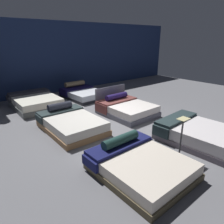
{
  "coord_description": "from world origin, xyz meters",
  "views": [
    {
      "loc": [
        -3.96,
        -4.91,
        2.68
      ],
      "look_at": [
        0.22,
        0.08,
        0.36
      ],
      "focal_mm": 33.2,
      "sensor_mm": 36.0,
      "label": 1
    }
  ],
  "objects_px": {
    "bed_3": "(126,108)",
    "bed_4": "(35,102)",
    "bed_1": "(199,134)",
    "price_sign": "(180,143)",
    "bed_2": "(71,123)",
    "bed_5": "(83,93)",
    "bed_0": "(139,164)"
  },
  "relations": [
    {
      "from": "bed_3",
      "to": "bed_4",
      "type": "bearing_deg",
      "value": 128.07
    },
    {
      "from": "bed_1",
      "to": "bed_4",
      "type": "height_order",
      "value": "bed_4"
    },
    {
      "from": "price_sign",
      "to": "bed_3",
      "type": "bearing_deg",
      "value": 69.76
    },
    {
      "from": "price_sign",
      "to": "bed_2",
      "type": "bearing_deg",
      "value": 110.73
    },
    {
      "from": "bed_4",
      "to": "bed_5",
      "type": "bearing_deg",
      "value": 2.72
    },
    {
      "from": "bed_0",
      "to": "price_sign",
      "type": "xyz_separation_m",
      "value": [
        1.15,
        -0.22,
        0.18
      ]
    },
    {
      "from": "bed_3",
      "to": "bed_4",
      "type": "distance_m",
      "value": 3.7
    },
    {
      "from": "bed_1",
      "to": "bed_3",
      "type": "relative_size",
      "value": 1.1
    },
    {
      "from": "bed_2",
      "to": "bed_5",
      "type": "distance_m",
      "value": 3.67
    },
    {
      "from": "bed_4",
      "to": "bed_5",
      "type": "relative_size",
      "value": 1.05
    },
    {
      "from": "bed_5",
      "to": "bed_1",
      "type": "bearing_deg",
      "value": -91.17
    },
    {
      "from": "bed_2",
      "to": "price_sign",
      "type": "height_order",
      "value": "price_sign"
    },
    {
      "from": "bed_1",
      "to": "bed_5",
      "type": "relative_size",
      "value": 1.06
    },
    {
      "from": "bed_1",
      "to": "bed_5",
      "type": "bearing_deg",
      "value": 86.92
    },
    {
      "from": "bed_1",
      "to": "bed_3",
      "type": "xyz_separation_m",
      "value": [
        -0.01,
        2.88,
        0.0
      ]
    },
    {
      "from": "bed_2",
      "to": "price_sign",
      "type": "distance_m",
      "value": 3.28
    },
    {
      "from": "bed_2",
      "to": "bed_5",
      "type": "bearing_deg",
      "value": 53.46
    },
    {
      "from": "bed_0",
      "to": "bed_4",
      "type": "height_order",
      "value": "bed_0"
    },
    {
      "from": "bed_3",
      "to": "bed_4",
      "type": "relative_size",
      "value": 0.91
    },
    {
      "from": "bed_4",
      "to": "price_sign",
      "type": "xyz_separation_m",
      "value": [
        1.19,
        -5.9,
        0.14
      ]
    },
    {
      "from": "bed_4",
      "to": "price_sign",
      "type": "bearing_deg",
      "value": -77.07
    },
    {
      "from": "bed_2",
      "to": "bed_3",
      "type": "height_order",
      "value": "bed_3"
    },
    {
      "from": "bed_4",
      "to": "bed_5",
      "type": "xyz_separation_m",
      "value": [
        2.29,
        0.05,
        -0.03
      ]
    },
    {
      "from": "bed_3",
      "to": "bed_0",
      "type": "bearing_deg",
      "value": -129.32
    },
    {
      "from": "bed_0",
      "to": "price_sign",
      "type": "height_order",
      "value": "price_sign"
    },
    {
      "from": "bed_0",
      "to": "bed_2",
      "type": "relative_size",
      "value": 0.88
    },
    {
      "from": "bed_1",
      "to": "bed_2",
      "type": "relative_size",
      "value": 0.99
    },
    {
      "from": "bed_0",
      "to": "bed_2",
      "type": "height_order",
      "value": "bed_2"
    },
    {
      "from": "bed_0",
      "to": "bed_5",
      "type": "height_order",
      "value": "bed_5"
    },
    {
      "from": "bed_0",
      "to": "bed_3",
      "type": "xyz_separation_m",
      "value": [
        2.26,
        2.79,
        0.03
      ]
    },
    {
      "from": "bed_2",
      "to": "bed_3",
      "type": "relative_size",
      "value": 1.11
    },
    {
      "from": "bed_1",
      "to": "bed_2",
      "type": "height_order",
      "value": "bed_2"
    }
  ]
}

